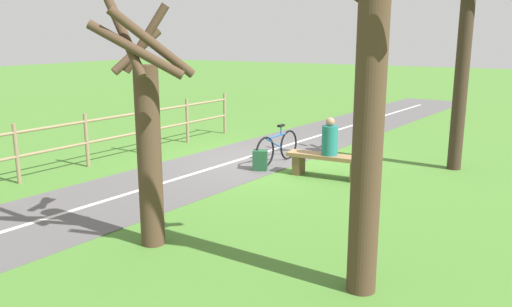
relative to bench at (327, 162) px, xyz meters
name	(u,v)px	position (x,y,z in m)	size (l,w,h in m)	color
ground_plane	(265,161)	(1.76, -0.58, -0.33)	(80.00, 80.00, 0.00)	#477A2D
paved_path	(106,201)	(2.72, 3.42, -0.32)	(2.57, 36.00, 0.02)	#565454
path_centre_line	(106,200)	(2.72, 3.42, -0.31)	(0.10, 32.00, 0.00)	silver
bench	(327,162)	(0.00, 0.00, 0.00)	(1.67, 0.47, 0.48)	#937047
person_seated	(330,139)	(-0.05, 0.00, 0.48)	(0.34, 0.34, 0.77)	#1E6B66
bicycle	(277,148)	(1.43, -0.53, 0.04)	(0.20, 1.66, 0.87)	black
backpack	(260,161)	(1.44, 0.22, -0.10)	(0.37, 0.36, 0.45)	#1E4C2D
tree_by_path	(147,133)	(0.73, 4.49, 1.26)	(1.30, 1.29, 3.70)	#473323
tree_mid_field	(371,121)	(-2.24, 4.29, 1.63)	(1.13, 1.27, 4.51)	#473323
tree_far_right	(464,67)	(-2.15, -2.04, 1.88)	(1.34, 1.34, 4.78)	#38281E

